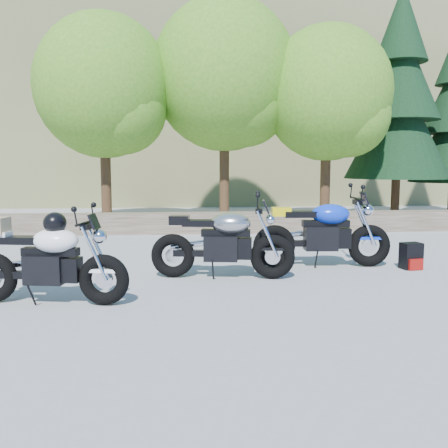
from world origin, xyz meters
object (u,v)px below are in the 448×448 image
Objects in this scene: silver_bike at (223,243)px; blue_bike at (323,233)px; backpack at (411,256)px; white_bike at (46,259)px.

blue_bike reaches higher than silver_bike.
silver_bike is at bearing 176.72° from backpack.
silver_bike is at bearing -154.57° from blue_bike.
white_bike is at bearing -143.43° from silver_bike.
silver_bike is 2.54m from white_bike.
blue_bike is (3.95, 1.86, 0.01)m from white_bike.
silver_bike is 0.94× the size of blue_bike.
white_bike is at bearing -151.16° from blue_bike.
backpack is at bearing -8.41° from blue_bike.
white_bike is 4.37m from blue_bike.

